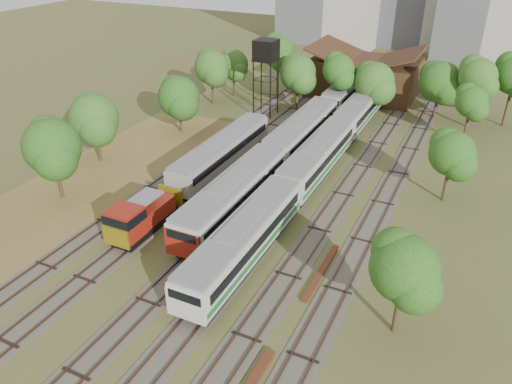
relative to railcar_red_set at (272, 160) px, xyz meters
The scene contains 14 objects.
ground 25.31m from the railcar_red_set, 85.45° to the right, with size 240.00×240.00×0.00m, color #475123.
dry_grass_patch 23.54m from the railcar_red_set, 133.02° to the right, with size 14.00×60.00×0.04m, color brown.
tracks 2.46m from the railcar_red_set, ahead, with size 24.60×80.00×0.19m.
railcar_red_set is the anchor object (origin of this frame).
railcar_green_set 5.00m from the railcar_red_set, 36.87° to the left, with size 3.05×52.08×3.78m.
railcar_rear 27.25m from the railcar_red_set, 90.00° to the left, with size 2.95×16.08×3.64m.
shunter_locomotive 16.06m from the railcar_red_set, 111.95° to the right, with size 2.64×8.10×3.45m.
old_grey_coach 6.00m from the railcar_red_set, behind, with size 2.86×18.00×3.53m.
water_tower 21.24m from the railcar_red_set, 116.66° to the left, with size 3.00×3.00×10.40m.
rail_pile_far 16.81m from the railcar_red_set, 52.32° to the right, with size 0.48×7.67×0.25m, color #5F2E1B.
maintenance_shed 32.86m from the railcar_red_set, 88.26° to the left, with size 16.45×11.55×7.58m.
tree_band_left 19.65m from the railcar_red_set, 159.48° to the right, with size 8.85×56.82×8.27m.
tree_band_far 25.37m from the railcar_red_set, 80.61° to the left, with size 43.38×10.95×9.45m.
tree_band_right 17.38m from the railcar_red_set, ahead, with size 4.93×40.11×7.47m.
Camera 1 is at (17.16, -18.54, 24.49)m, focal length 35.00 mm.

